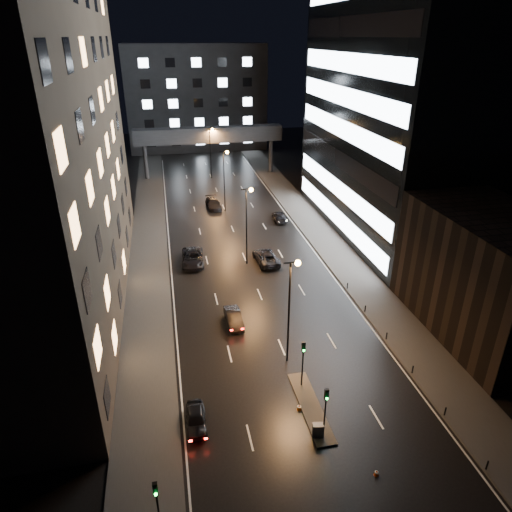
% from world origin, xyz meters
% --- Properties ---
extents(ground, '(160.00, 160.00, 0.00)m').
position_xyz_m(ground, '(0.00, 40.00, 0.00)').
color(ground, black).
rests_on(ground, ground).
extents(sidewalk_left, '(5.00, 110.00, 0.15)m').
position_xyz_m(sidewalk_left, '(-12.50, 35.00, 0.07)').
color(sidewalk_left, '#383533').
rests_on(sidewalk_left, ground).
extents(sidewalk_right, '(5.00, 110.00, 0.15)m').
position_xyz_m(sidewalk_right, '(12.50, 35.00, 0.07)').
color(sidewalk_right, '#383533').
rests_on(sidewalk_right, ground).
extents(building_left, '(15.00, 48.00, 40.00)m').
position_xyz_m(building_left, '(-22.50, 24.00, 20.00)').
color(building_left, '#2D2319').
rests_on(building_left, ground).
extents(building_right_low, '(10.00, 18.00, 12.00)m').
position_xyz_m(building_right_low, '(20.00, 9.00, 6.00)').
color(building_right_low, black).
rests_on(building_right_low, ground).
extents(building_right_glass, '(20.00, 36.00, 45.00)m').
position_xyz_m(building_right_glass, '(25.00, 36.00, 22.50)').
color(building_right_glass, black).
rests_on(building_right_glass, ground).
extents(building_far, '(34.00, 14.00, 25.00)m').
position_xyz_m(building_far, '(0.00, 98.00, 12.50)').
color(building_far, '#333335').
rests_on(building_far, ground).
extents(skybridge, '(30.00, 3.00, 10.00)m').
position_xyz_m(skybridge, '(0.00, 70.00, 8.34)').
color(skybridge, '#333335').
rests_on(skybridge, ground).
extents(median_island, '(1.60, 8.00, 0.15)m').
position_xyz_m(median_island, '(0.30, 2.00, 0.07)').
color(median_island, '#383533').
rests_on(median_island, ground).
extents(traffic_signal_near, '(0.28, 0.34, 4.40)m').
position_xyz_m(traffic_signal_near, '(0.30, 4.49, 3.09)').
color(traffic_signal_near, black).
rests_on(traffic_signal_near, median_island).
extents(traffic_signal_far, '(0.28, 0.34, 4.40)m').
position_xyz_m(traffic_signal_far, '(0.30, -1.01, 3.09)').
color(traffic_signal_far, black).
rests_on(traffic_signal_far, median_island).
extents(traffic_signal_corner, '(0.28, 0.34, 4.40)m').
position_xyz_m(traffic_signal_corner, '(-11.50, -6.01, 2.94)').
color(traffic_signal_corner, black).
rests_on(traffic_signal_corner, ground).
extents(bollard_row, '(0.12, 25.12, 0.90)m').
position_xyz_m(bollard_row, '(10.20, 6.50, 0.45)').
color(bollard_row, black).
rests_on(bollard_row, ground).
extents(streetlight_near, '(1.45, 0.50, 10.15)m').
position_xyz_m(streetlight_near, '(0.16, 8.00, 6.50)').
color(streetlight_near, black).
rests_on(streetlight_near, ground).
extents(streetlight_mid_a, '(1.45, 0.50, 10.15)m').
position_xyz_m(streetlight_mid_a, '(0.16, 28.00, 6.50)').
color(streetlight_mid_a, black).
rests_on(streetlight_mid_a, ground).
extents(streetlight_mid_b, '(1.45, 0.50, 10.15)m').
position_xyz_m(streetlight_mid_b, '(0.16, 48.00, 6.50)').
color(streetlight_mid_b, black).
rests_on(streetlight_mid_b, ground).
extents(streetlight_far, '(1.45, 0.50, 10.15)m').
position_xyz_m(streetlight_far, '(0.16, 68.00, 6.50)').
color(streetlight_far, black).
rests_on(streetlight_far, ground).
extents(car_away_a, '(1.57, 3.75, 1.27)m').
position_xyz_m(car_away_a, '(-8.77, 2.00, 0.63)').
color(car_away_a, black).
rests_on(car_away_a, ground).
extents(car_away_b, '(1.61, 4.27, 1.39)m').
position_xyz_m(car_away_b, '(-3.83, 14.78, 0.70)').
color(car_away_b, black).
rests_on(car_away_b, ground).
extents(car_away_c, '(3.05, 6.01, 1.63)m').
position_xyz_m(car_away_c, '(-6.86, 29.46, 0.81)').
color(car_away_c, black).
rests_on(car_away_c, ground).
extents(car_away_d, '(2.53, 5.54, 1.57)m').
position_xyz_m(car_away_d, '(-1.74, 49.87, 0.79)').
color(car_away_d, black).
rests_on(car_away_d, ground).
extents(car_toward_a, '(3.00, 5.78, 1.56)m').
position_xyz_m(car_toward_a, '(2.49, 27.79, 0.78)').
color(car_toward_a, black).
rests_on(car_toward_a, ground).
extents(car_toward_b, '(2.27, 4.82, 1.36)m').
position_xyz_m(car_toward_b, '(7.89, 41.96, 0.68)').
color(car_toward_b, black).
rests_on(car_toward_b, ground).
extents(utility_cabinet, '(0.91, 0.65, 1.10)m').
position_xyz_m(utility_cabinet, '(-0.10, -0.96, 0.70)').
color(utility_cabinet, '#555557').
rests_on(utility_cabinet, median_island).
extents(cone_a, '(0.49, 0.49, 0.51)m').
position_xyz_m(cone_a, '(-0.65, 1.95, 0.25)').
color(cone_a, orange).
rests_on(cone_a, ground).
extents(cone_b, '(0.44, 0.44, 0.45)m').
position_xyz_m(cone_b, '(2.75, -4.83, 0.22)').
color(cone_b, '#E9480C').
rests_on(cone_b, ground).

